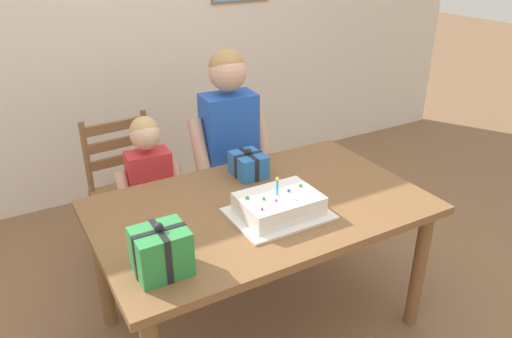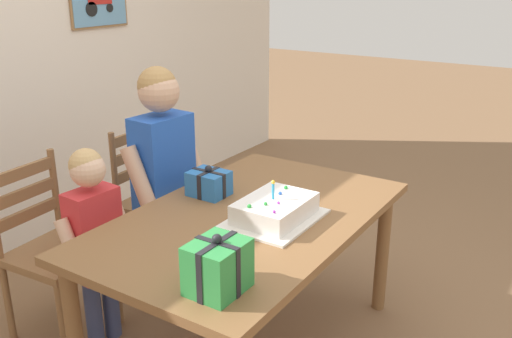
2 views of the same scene
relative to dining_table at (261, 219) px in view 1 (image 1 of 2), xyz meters
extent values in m
plane|color=#846042|center=(0.00, 0.00, -0.65)|extent=(20.00, 20.00, 0.00)
cube|color=silver|center=(0.00, 1.90, 0.65)|extent=(6.40, 0.08, 2.60)
cube|color=brown|center=(0.00, 0.00, 0.07)|extent=(1.57, 0.97, 0.04)
cylinder|color=brown|center=(0.71, -0.40, -0.30)|extent=(0.07, 0.07, 0.70)
cylinder|color=brown|center=(-0.71, 0.40, -0.30)|extent=(0.07, 0.07, 0.70)
cylinder|color=brown|center=(0.71, 0.40, -0.30)|extent=(0.07, 0.07, 0.70)
cube|color=white|center=(0.02, -0.13, 0.09)|extent=(0.44, 0.34, 0.01)
cube|color=white|center=(0.02, -0.13, 0.14)|extent=(0.36, 0.26, 0.09)
cylinder|color=#33ADE5|center=(0.01, -0.12, 0.22)|extent=(0.01, 0.01, 0.07)
sphere|color=yellow|center=(0.01, -0.12, 0.27)|extent=(0.02, 0.02, 0.02)
sphere|color=green|center=(-0.06, -0.13, 0.20)|extent=(0.02, 0.02, 0.02)
sphere|color=blue|center=(0.08, -0.12, 0.20)|extent=(0.02, 0.02, 0.02)
sphere|color=green|center=(-0.12, -0.09, 0.20)|extent=(0.02, 0.02, 0.02)
sphere|color=purple|center=(-0.11, -0.21, 0.20)|extent=(0.01, 0.01, 0.01)
sphere|color=purple|center=(-0.02, -0.17, 0.20)|extent=(0.01, 0.01, 0.01)
sphere|color=green|center=(0.15, -0.11, 0.20)|extent=(0.02, 0.02, 0.02)
cube|color=#286BB7|center=(0.10, 0.30, 0.15)|extent=(0.15, 0.19, 0.12)
cube|color=black|center=(0.10, 0.30, 0.15)|extent=(0.16, 0.02, 0.13)
cube|color=black|center=(0.10, 0.30, 0.15)|extent=(0.02, 0.19, 0.13)
sphere|color=black|center=(0.10, 0.30, 0.22)|extent=(0.04, 0.04, 0.04)
cube|color=#2D8E42|center=(-0.59, -0.27, 0.18)|extent=(0.20, 0.17, 0.18)
cube|color=black|center=(-0.59, -0.27, 0.18)|extent=(0.21, 0.02, 0.19)
cube|color=black|center=(-0.59, -0.27, 0.18)|extent=(0.02, 0.18, 0.19)
sphere|color=black|center=(-0.59, -0.27, 0.29)|extent=(0.04, 0.04, 0.04)
cube|color=brown|center=(-0.39, 0.89, -0.20)|extent=(0.45, 0.45, 0.04)
cylinder|color=brown|center=(-0.18, 0.71, -0.43)|extent=(0.04, 0.04, 0.43)
cylinder|color=brown|center=(-0.56, 0.68, -0.43)|extent=(0.04, 0.04, 0.43)
cylinder|color=brown|center=(-0.21, 1.09, -0.43)|extent=(0.04, 0.04, 0.43)
cylinder|color=brown|center=(-0.59, 1.06, -0.43)|extent=(0.04, 0.04, 0.43)
cylinder|color=brown|center=(-0.21, 1.09, 0.05)|extent=(0.04, 0.04, 0.45)
cylinder|color=brown|center=(-0.59, 1.06, 0.05)|extent=(0.04, 0.04, 0.45)
cube|color=brown|center=(-0.40, 1.08, -0.02)|extent=(0.36, 0.05, 0.06)
cube|color=brown|center=(-0.40, 1.08, 0.09)|extent=(0.36, 0.05, 0.06)
cube|color=brown|center=(-0.40, 1.08, 0.20)|extent=(0.36, 0.05, 0.06)
cube|color=brown|center=(0.39, 0.89, -0.20)|extent=(0.45, 0.45, 0.04)
cylinder|color=brown|center=(0.59, 0.71, -0.43)|extent=(0.04, 0.04, 0.43)
cylinder|color=brown|center=(0.21, 0.69, -0.43)|extent=(0.04, 0.04, 0.43)
cylinder|color=brown|center=(0.56, 1.09, -0.43)|extent=(0.04, 0.04, 0.43)
cylinder|color=brown|center=(0.18, 1.06, -0.43)|extent=(0.04, 0.04, 0.43)
cylinder|color=brown|center=(0.56, 1.09, 0.05)|extent=(0.04, 0.04, 0.45)
cylinder|color=brown|center=(0.18, 1.06, 0.05)|extent=(0.04, 0.04, 0.45)
cube|color=brown|center=(0.37, 1.08, -0.02)|extent=(0.36, 0.05, 0.06)
cube|color=brown|center=(0.37, 1.08, 0.09)|extent=(0.36, 0.05, 0.06)
cube|color=brown|center=(0.37, 1.08, 0.20)|extent=(0.36, 0.05, 0.06)
cylinder|color=#38426B|center=(0.24, 0.66, -0.40)|extent=(0.11, 0.11, 0.50)
cylinder|color=#38426B|center=(0.10, 0.67, -0.40)|extent=(0.11, 0.11, 0.50)
cube|color=blue|center=(0.17, 0.66, 0.14)|extent=(0.32, 0.21, 0.57)
cylinder|color=tan|center=(0.36, 0.61, 0.12)|extent=(0.10, 0.24, 0.38)
cylinder|color=tan|center=(-0.03, 0.64, 0.12)|extent=(0.10, 0.24, 0.38)
sphere|color=tan|center=(0.17, 0.66, 0.56)|extent=(0.22, 0.22, 0.22)
sphere|color=#A87F4C|center=(0.17, 0.67, 0.58)|extent=(0.20, 0.20, 0.20)
cylinder|color=#38426B|center=(-0.28, 0.66, -0.46)|extent=(0.08, 0.08, 0.39)
cylinder|color=#38426B|center=(-0.39, 0.67, -0.46)|extent=(0.08, 0.08, 0.39)
cube|color=red|center=(-0.34, 0.66, -0.04)|extent=(0.25, 0.16, 0.44)
cylinder|color=#E0B293|center=(-0.19, 0.63, -0.06)|extent=(0.08, 0.19, 0.29)
cylinder|color=#E0B293|center=(-0.49, 0.64, -0.06)|extent=(0.08, 0.19, 0.29)
sphere|color=#E0B293|center=(-0.34, 0.66, 0.28)|extent=(0.17, 0.17, 0.17)
sphere|color=tan|center=(-0.34, 0.67, 0.30)|extent=(0.16, 0.16, 0.16)
camera|label=1|loc=(-1.04, -1.78, 1.26)|focal=34.65mm
camera|label=2|loc=(-1.95, -1.30, 1.14)|focal=39.30mm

